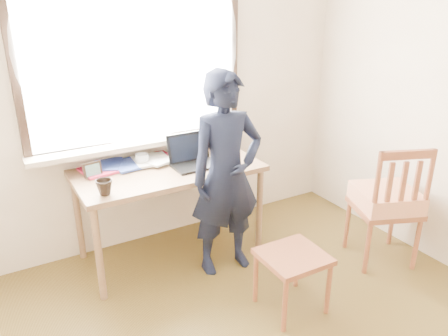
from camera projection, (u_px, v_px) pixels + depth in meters
room_shell at (299, 92)px, 2.04m from camera, size 3.52×4.02×2.61m
desk at (169, 177)px, 3.49m from camera, size 1.46×0.73×0.78m
laptop at (192, 158)px, 3.51m from camera, size 0.36×0.29×0.24m
mug_white at (142, 159)px, 3.51m from camera, size 0.16×0.16×0.09m
mug_dark at (105, 187)px, 2.98m from camera, size 0.12×0.12×0.11m
mouse at (221, 160)px, 3.57m from camera, size 0.10×0.07×0.04m
desk_clutter at (123, 163)px, 3.51m from camera, size 0.80×0.40×0.03m
book_a at (109, 168)px, 3.42m from camera, size 0.32×0.33×0.03m
book_b at (189, 150)px, 3.84m from camera, size 0.27×0.27×0.02m
picture_frame at (93, 171)px, 3.26m from camera, size 0.14×0.03×0.11m
work_chair at (293, 263)px, 2.96m from camera, size 0.43×0.41×0.43m
side_chair at (387, 200)px, 3.47m from camera, size 0.61×0.60×1.02m
person at (226, 175)px, 3.29m from camera, size 0.60×0.42×1.58m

